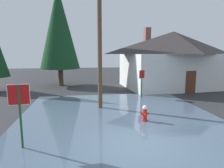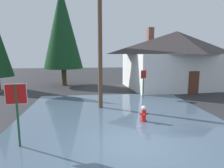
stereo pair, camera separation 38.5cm
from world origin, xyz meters
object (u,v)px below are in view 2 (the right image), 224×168
object	(u,v)px
fire_hydrant	(144,114)
stop_sign_far	(143,79)
stop_sign_near	(17,102)
utility_pole	(100,36)
pine_tree_mid_left	(62,28)
house	(176,59)

from	to	relation	value
fire_hydrant	stop_sign_far	bearing A→B (deg)	74.84
stop_sign_near	fire_hydrant	distance (m)	6.05
utility_pole	pine_tree_mid_left	size ratio (longest dim) A/B	0.84
stop_sign_far	fire_hydrant	bearing A→B (deg)	-105.16
house	pine_tree_mid_left	size ratio (longest dim) A/B	1.03
fire_hydrant	house	distance (m)	11.71
fire_hydrant	utility_pole	distance (m)	5.47
stop_sign_near	fire_hydrant	size ratio (longest dim) A/B	2.78
stop_sign_near	pine_tree_mid_left	size ratio (longest dim) A/B	0.24
utility_pole	stop_sign_far	xyz separation A→B (m)	(3.54, 2.48, -3.01)
stop_sign_near	house	world-z (taller)	house
stop_sign_far	house	xyz separation A→B (m)	(4.58, 4.35, 1.39)
stop_sign_near	utility_pole	bearing A→B (deg)	55.98
stop_sign_near	house	xyz separation A→B (m)	(11.52, 11.87, 1.18)
stop_sign_near	stop_sign_far	world-z (taller)	stop_sign_near
fire_hydrant	pine_tree_mid_left	world-z (taller)	pine_tree_mid_left
stop_sign_far	pine_tree_mid_left	distance (m)	10.95
fire_hydrant	house	bearing A→B (deg)	58.15
stop_sign_near	stop_sign_far	size ratio (longest dim) A/B	1.11
stop_sign_far	house	bearing A→B (deg)	43.54
stop_sign_near	fire_hydrant	bearing A→B (deg)	21.43
utility_pole	house	xyz separation A→B (m)	(8.12, 6.83, -1.63)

